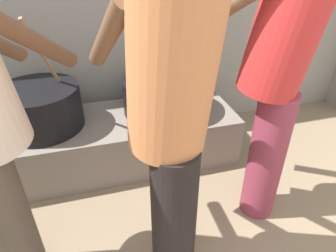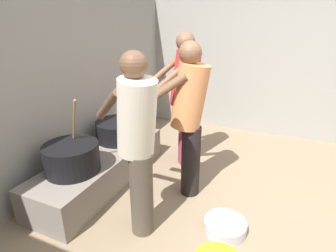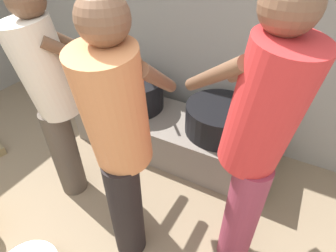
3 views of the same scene
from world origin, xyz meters
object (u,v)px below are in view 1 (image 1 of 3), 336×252
object	(u,v)px
cooking_pot_secondary	(162,95)
cook_in_red_shirt	(280,61)
cooking_pot_main	(40,108)
cook_in_orange_shirt	(171,113)

from	to	relation	value
cooking_pot_secondary	cook_in_red_shirt	world-z (taller)	cook_in_red_shirt
cooking_pot_main	cooking_pot_secondary	bearing A→B (deg)	0.52
cooking_pot_secondary	cooking_pot_main	bearing A→B (deg)	-179.48
cook_in_orange_shirt	cook_in_red_shirt	world-z (taller)	cook_in_red_shirt
cook_in_orange_shirt	cooking_pot_secondary	bearing A→B (deg)	77.27
cook_in_orange_shirt	cook_in_red_shirt	xyz separation A→B (m)	(0.61, 0.27, 0.04)
cook_in_orange_shirt	cook_in_red_shirt	distance (m)	0.67
cooking_pot_secondary	cook_in_orange_shirt	size ratio (longest dim) A/B	0.36
cook_in_orange_shirt	cook_in_red_shirt	bearing A→B (deg)	23.73
cooking_pot_secondary	cook_in_orange_shirt	xyz separation A→B (m)	(-0.23, -1.01, 0.43)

